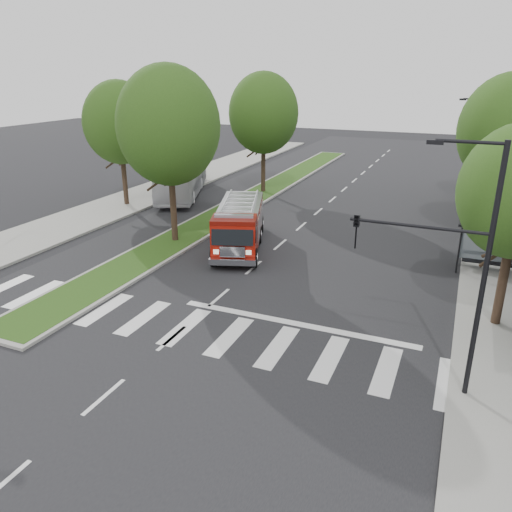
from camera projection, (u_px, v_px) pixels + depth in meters
The scene contains 14 objects.
ground at pixel (219, 298), 22.69m from camera, with size 140.00×140.00×0.00m, color black.
sidewalk_right at pixel (512, 262), 26.71m from camera, with size 5.00×80.00×0.15m, color gray.
sidewalk_left at pixel (105, 210), 36.60m from camera, with size 5.00×80.00×0.15m, color gray.
median at pixel (254, 197), 40.38m from camera, with size 3.00×50.00×0.15m.
bus_shelter at pixel (492, 234), 24.90m from camera, with size 3.20×1.60×2.61m.
tree_right_mid at pixel (509, 131), 28.29m from camera, with size 5.60×5.60×9.72m.
tree_right_far at pixel (501, 126), 37.14m from camera, with size 5.00×5.00×8.73m.
tree_median_near at pixel (168, 126), 27.68m from camera, with size 5.80×5.80×10.16m.
tree_median_far at pixel (264, 113), 39.87m from camera, with size 5.60×5.60×9.72m.
tree_left_mid at pixel (119, 123), 36.02m from camera, with size 5.20×5.20×9.16m.
streetlight_right_near at pixel (454, 255), 14.52m from camera, with size 4.08×0.22×8.00m.
streetlight_right_far at pixel (481, 151), 34.59m from camera, with size 2.11×0.20×8.00m.
fire_engine at pixel (239, 225), 28.74m from camera, with size 4.85×8.29×2.76m.
city_bus at pixel (182, 176), 41.00m from camera, with size 2.66×11.38×3.17m, color silver.
Camera 1 is at (9.61, -18.30, 9.70)m, focal length 35.00 mm.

